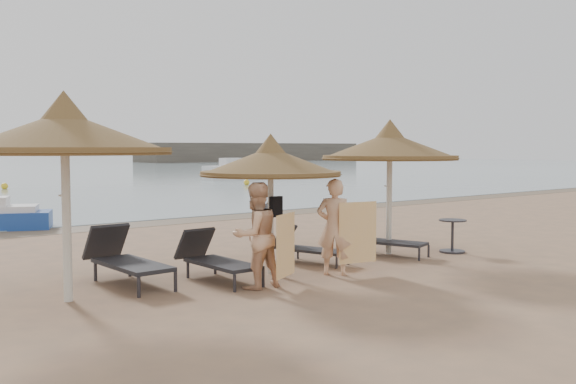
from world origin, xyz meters
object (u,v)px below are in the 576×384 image
object	(u,v)px
palapa_right	(390,147)
person_left	(256,227)
palapa_center	(271,162)
lounger_far_right	(382,239)
side_table	(452,237)
palapa_left	(65,134)
lounger_near_left	(214,258)
pedal_boat	(13,217)
lounger_near_right	(305,247)
lounger_far_left	(124,258)
person_right	(334,219)

from	to	relation	value
palapa_right	person_left	world-z (taller)	palapa_right
palapa_center	lounger_far_right	bearing A→B (deg)	3.31
lounger_far_right	person_left	distance (m)	4.19
lounger_far_right	side_table	bearing A→B (deg)	-44.21
palapa_left	person_left	bearing A→B (deg)	-20.00
palapa_left	palapa_right	bearing A→B (deg)	-0.07
palapa_left	side_table	size ratio (longest dim) A/B	4.39
lounger_near_left	pedal_boat	xyz separation A→B (m)	(-0.84, 9.47, -0.04)
lounger_near_right	person_left	world-z (taller)	person_left
person_left	lounger_far_right	bearing A→B (deg)	-166.66
palapa_right	lounger_far_right	world-z (taller)	palapa_right
lounger_far_right	pedal_boat	distance (m)	10.76
side_table	pedal_boat	bearing A→B (deg)	122.60
lounger_far_left	lounger_far_right	bearing A→B (deg)	-9.68
palapa_right	lounger_near_right	size ratio (longest dim) A/B	1.77
lounger_near_right	pedal_boat	size ratio (longest dim) A/B	0.73
side_table	person_right	size ratio (longest dim) A/B	0.36
palapa_center	person_right	xyz separation A→B (m)	(0.85, -0.78, -1.03)
palapa_left	lounger_near_right	size ratio (longest dim) A/B	1.91
palapa_center	pedal_boat	world-z (taller)	palapa_center
lounger_near_left	person_left	bearing A→B (deg)	-81.37
lounger_far_right	pedal_boat	xyz separation A→B (m)	(-5.05, 9.50, -0.01)
palapa_left	person_right	bearing A→B (deg)	-12.32
palapa_right	lounger_near_left	world-z (taller)	palapa_right
palapa_center	lounger_near_left	size ratio (longest dim) A/B	1.34
palapa_left	lounger_far_left	world-z (taller)	palapa_left
palapa_center	lounger_near_left	xyz separation A→B (m)	(-1.08, 0.21, -1.66)
palapa_center	person_left	size ratio (longest dim) A/B	1.28
palapa_right	lounger_near_left	distance (m)	4.82
side_table	lounger_far_right	bearing A→B (deg)	154.53
lounger_far_left	person_right	size ratio (longest dim) A/B	1.07
palapa_center	lounger_near_right	bearing A→B (deg)	22.74
palapa_left	lounger_near_left	xyz separation A→B (m)	(2.56, 0.01, -2.13)
palapa_left	person_left	size ratio (longest dim) A/B	1.57
palapa_left	pedal_boat	size ratio (longest dim) A/B	1.39
lounger_near_right	person_right	world-z (taller)	person_right
person_left	person_right	bearing A→B (deg)	-179.80
palapa_center	side_table	xyz separation A→B (m)	(4.60, -0.52, -1.70)
palapa_left	lounger_near_right	world-z (taller)	palapa_left
palapa_left	lounger_far_right	xyz separation A→B (m)	(6.77, -0.02, -2.16)
palapa_center	person_right	world-z (taller)	palapa_center
lounger_near_right	lounger_far_left	bearing A→B (deg)	155.77
lounger_near_left	lounger_near_right	xyz separation A→B (m)	(2.34, 0.32, -0.07)
lounger_near_right	palapa_left	bearing A→B (deg)	165.69
palapa_right	lounger_near_right	bearing A→B (deg)	170.74
lounger_near_left	side_table	size ratio (longest dim) A/B	2.67
lounger_near_right	pedal_boat	distance (m)	9.69
palapa_left	person_right	size ratio (longest dim) A/B	1.56
lounger_far_right	person_left	bearing A→B (deg)	174.98
palapa_center	person_left	bearing A→B (deg)	-138.35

